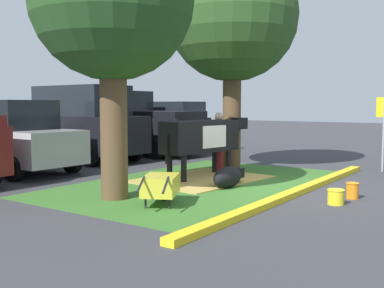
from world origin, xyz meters
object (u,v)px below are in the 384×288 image
(sedan_red, at_px, (13,137))
(hatchback_white, at_px, (174,126))
(shade_tree_left, at_px, (112,0))
(bucket_yellow, at_px, (336,197))
(cow_holstein, at_px, (203,137))
(suv_black, at_px, (82,123))
(parking_sign, at_px, (384,119))
(shade_tree_right, at_px, (233,17))
(wheelbarrow, at_px, (161,185))
(pickup_truck_black, at_px, (137,125))
(person_handler, at_px, (219,140))
(calf_lying, at_px, (228,177))
(bucket_orange, at_px, (352,190))

(sedan_red, relative_size, hatchback_white, 1.00)
(shade_tree_left, xyz_separation_m, bucket_yellow, (2.07, -3.79, -3.76))
(shade_tree_left, bearing_deg, cow_holstein, 1.06)
(suv_black, bearing_deg, sedan_red, -169.81)
(bucket_yellow, bearing_deg, shade_tree_left, 118.59)
(shade_tree_left, xyz_separation_m, parking_sign, (7.18, -3.48, -2.43))
(hatchback_white, bearing_deg, suv_black, 179.11)
(shade_tree_right, relative_size, bucket_yellow, 18.96)
(wheelbarrow, distance_m, parking_sign, 7.57)
(shade_tree_left, height_order, pickup_truck_black, shade_tree_left)
(wheelbarrow, bearing_deg, person_handler, 18.17)
(parking_sign, xyz_separation_m, hatchback_white, (1.95, 8.92, -0.50))
(shade_tree_right, height_order, bucket_yellow, shade_tree_right)
(parking_sign, xyz_separation_m, bucket_yellow, (-5.11, -0.31, -1.33))
(calf_lying, xyz_separation_m, suv_black, (1.60, 6.70, 1.03))
(bucket_orange, bearing_deg, pickup_truck_black, 67.19)
(shade_tree_left, relative_size, calf_lying, 4.24)
(cow_holstein, xyz_separation_m, suv_black, (0.77, 5.45, 0.19))
(cow_holstein, distance_m, bucket_orange, 4.08)
(person_handler, xyz_separation_m, wheelbarrow, (-4.37, -1.43, -0.52))
(suv_black, bearing_deg, pickup_truck_black, -1.75)
(shade_tree_right, height_order, sedan_red, shade_tree_right)
(parking_sign, bearing_deg, person_handler, 126.00)
(shade_tree_left, distance_m, hatchback_white, 11.02)
(shade_tree_left, height_order, cow_holstein, shade_tree_left)
(bucket_orange, bearing_deg, hatchback_white, 55.89)
(shade_tree_right, bearing_deg, bucket_yellow, -126.72)
(shade_tree_left, height_order, sedan_red, shade_tree_left)
(shade_tree_right, bearing_deg, calf_lying, -151.31)
(parking_sign, bearing_deg, shade_tree_right, 119.25)
(shade_tree_right, xyz_separation_m, wheelbarrow, (-5.02, -1.39, -4.01))
(sedan_red, height_order, hatchback_white, same)
(shade_tree_left, distance_m, bucket_orange, 6.09)
(cow_holstein, bearing_deg, pickup_truck_black, 57.34)
(calf_lying, xyz_separation_m, person_handler, (1.98, 1.48, 0.67))
(bucket_orange, xyz_separation_m, pickup_truck_black, (3.92, 9.32, 0.94))
(parking_sign, height_order, suv_black, suv_black)
(hatchback_white, bearing_deg, bucket_orange, -124.11)
(pickup_truck_black, distance_m, hatchback_white, 2.40)
(shade_tree_right, distance_m, parking_sign, 5.18)
(bucket_yellow, bearing_deg, suv_black, 77.93)
(bucket_yellow, xyz_separation_m, bucket_orange, (0.74, -0.10, 0.02))
(calf_lying, bearing_deg, hatchback_white, 44.78)
(parking_sign, distance_m, hatchback_white, 9.14)
(bucket_orange, bearing_deg, sedan_red, 101.20)
(cow_holstein, bearing_deg, shade_tree_right, 6.14)
(pickup_truck_black, bearing_deg, parking_sign, -87.13)
(calf_lying, bearing_deg, parking_sign, -25.91)
(pickup_truck_black, bearing_deg, suv_black, 178.25)
(sedan_red, bearing_deg, shade_tree_right, -49.50)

